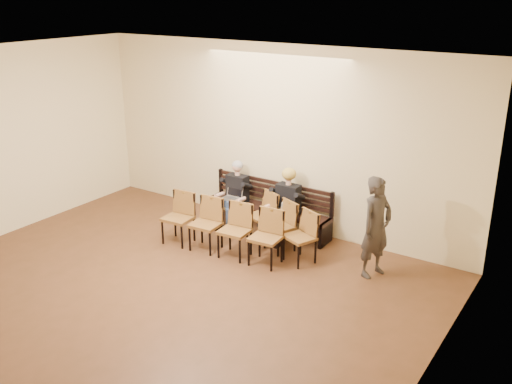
% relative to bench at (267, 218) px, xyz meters
% --- Properties ---
extents(ground, '(10.00, 10.00, 0.00)m').
position_rel_bench_xyz_m(ground, '(-0.05, -4.65, -0.23)').
color(ground, brown).
rests_on(ground, ground).
extents(room_walls, '(8.02, 10.01, 3.51)m').
position_rel_bench_xyz_m(room_walls, '(-0.05, -3.86, 2.31)').
color(room_walls, beige).
rests_on(room_walls, ground).
extents(bench, '(2.60, 0.90, 0.45)m').
position_rel_bench_xyz_m(bench, '(0.00, 0.00, 0.00)').
color(bench, black).
rests_on(bench, ground).
extents(seated_man, '(0.51, 0.70, 1.22)m').
position_rel_bench_xyz_m(seated_man, '(-0.68, -0.12, 0.39)').
color(seated_man, black).
rests_on(seated_man, ground).
extents(seated_woman, '(0.53, 0.74, 1.24)m').
position_rel_bench_xyz_m(seated_woman, '(0.47, -0.12, 0.39)').
color(seated_woman, black).
rests_on(seated_woman, ground).
extents(laptop, '(0.41, 0.35, 0.26)m').
position_rel_bench_xyz_m(laptop, '(-0.65, -0.29, 0.35)').
color(laptop, '#BABABE').
rests_on(laptop, bench).
extents(water_bottle, '(0.08, 0.08, 0.23)m').
position_rel_bench_xyz_m(water_bottle, '(0.57, -0.37, 0.34)').
color(water_bottle, silver).
rests_on(water_bottle, bench).
extents(bag, '(0.40, 0.28, 0.29)m').
position_rel_bench_xyz_m(bag, '(-0.02, 0.10, -0.08)').
color(bag, black).
rests_on(bag, ground).
extents(passerby, '(0.67, 0.81, 1.93)m').
position_rel_bench_xyz_m(passerby, '(2.43, -0.60, 0.74)').
color(passerby, '#332E29').
rests_on(passerby, ground).
extents(chair_row_front, '(1.67, 1.06, 0.90)m').
position_rel_bench_xyz_m(chair_row_front, '(0.67, -0.65, 0.22)').
color(chair_row_front, brown).
rests_on(chair_row_front, ground).
extents(chair_row_back, '(2.33, 0.70, 0.94)m').
position_rel_bench_xyz_m(chair_row_back, '(-0.14, -1.33, 0.25)').
color(chair_row_back, brown).
rests_on(chair_row_back, ground).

